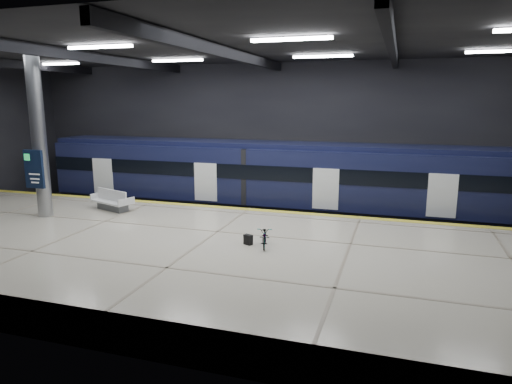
% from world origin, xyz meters
% --- Properties ---
extents(ground, '(30.00, 30.00, 0.00)m').
position_xyz_m(ground, '(0.00, 0.00, 0.00)').
color(ground, black).
rests_on(ground, ground).
extents(room_shell, '(30.10, 16.10, 8.05)m').
position_xyz_m(room_shell, '(-0.00, 0.00, 5.72)').
color(room_shell, black).
rests_on(room_shell, ground).
extents(platform, '(30.00, 11.00, 1.10)m').
position_xyz_m(platform, '(0.00, -2.50, 0.55)').
color(platform, '#BEB6A1').
rests_on(platform, ground).
extents(safety_strip, '(30.00, 0.40, 0.01)m').
position_xyz_m(safety_strip, '(0.00, 2.75, 1.11)').
color(safety_strip, yellow).
rests_on(safety_strip, platform).
extents(rails, '(30.00, 1.52, 0.16)m').
position_xyz_m(rails, '(0.00, 5.50, 0.08)').
color(rails, gray).
rests_on(rails, ground).
extents(train, '(29.40, 2.84, 3.79)m').
position_xyz_m(train, '(2.09, 5.50, 2.06)').
color(train, black).
rests_on(train, ground).
extents(bench, '(2.30, 1.55, 0.94)m').
position_xyz_m(bench, '(-5.89, 0.80, 1.43)').
color(bench, '#595B60').
rests_on(bench, platform).
extents(bicycle, '(0.82, 1.46, 0.72)m').
position_xyz_m(bicycle, '(2.22, -2.16, 1.46)').
color(bicycle, '#99999E').
rests_on(bicycle, platform).
extents(pannier_bag, '(0.35, 0.28, 0.35)m').
position_xyz_m(pannier_bag, '(1.62, -2.16, 1.28)').
color(pannier_bag, black).
rests_on(pannier_bag, platform).
extents(info_column, '(0.90, 0.78, 6.90)m').
position_xyz_m(info_column, '(-8.00, -1.03, 4.46)').
color(info_column, '#9EA0A5').
rests_on(info_column, platform).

